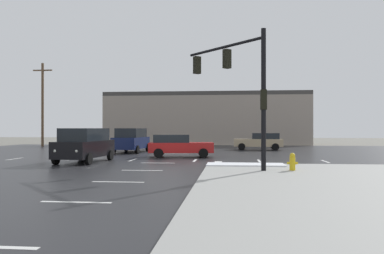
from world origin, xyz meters
The scene contains 12 objects.
ground_plane centered at (0.00, 0.00, 0.00)m, with size 120.00×120.00×0.00m, color slate.
road_asphalt centered at (0.00, 0.00, 0.01)m, with size 44.00×44.00×0.02m, color #232326.
snow_strip_curbside centered at (5.00, -4.00, 0.17)m, with size 4.00×1.60×0.06m, color white.
lane_markings centered at (1.20, -1.38, 0.02)m, with size 36.15×36.15×0.01m.
traffic_signal_mast centered at (4.72, -5.52, 4.41)m, with size 3.88×4.18×6.42m.
fire_hydrant centered at (7.02, -6.37, 0.54)m, with size 0.48×0.26×0.79m.
strip_building_background centered at (1.17, 26.58, 3.30)m, with size 25.67×8.00×6.59m.
sedan_tan centered at (7.00, 12.50, 0.85)m, with size 4.58×2.13×1.58m.
sedan_red centered at (0.59, 2.74, 0.85)m, with size 4.68×2.44×1.58m.
suv_black centered at (-4.46, -1.88, 1.09)m, with size 2.40×4.93×2.03m.
suv_navy centered at (-4.08, 7.61, 1.09)m, with size 2.34×4.90×2.03m.
utility_pole_distant centered at (-16.76, 17.18, 4.90)m, with size 2.20×0.28×9.36m.
Camera 1 is at (4.22, -24.21, 2.05)m, focal length 36.10 mm.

